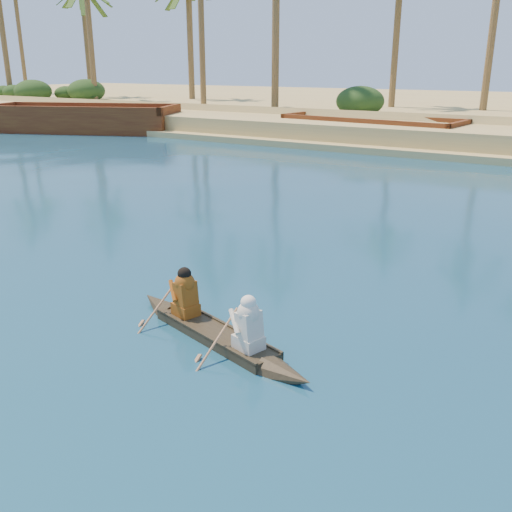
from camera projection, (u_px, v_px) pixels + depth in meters
The scene contains 7 objects.
ground at pixel (69, 304), 11.38m from camera, with size 160.00×160.00×0.00m, color #0B2349.
sandy_embankment at pixel (497, 114), 49.08m from camera, with size 150.00×51.00×1.50m.
palm_grove at pixel (480, 9), 37.10m from camera, with size 110.00×14.00×16.00m, color #335A1F, non-canonical shape.
shrub_cluster at pixel (455, 120), 36.44m from camera, with size 100.00×6.00×2.40m, color #1C3714, non-canonical shape.
canoe at pixel (215, 326), 9.87m from camera, with size 4.52×1.88×1.25m.
barge_left at pixel (83, 120), 40.60m from camera, with size 13.89×8.97×2.20m.
barge_mid at pixel (371, 132), 34.93m from camera, with size 11.29×4.78×1.83m.
Camera 1 is at (8.66, -6.97, 4.55)m, focal length 40.00 mm.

